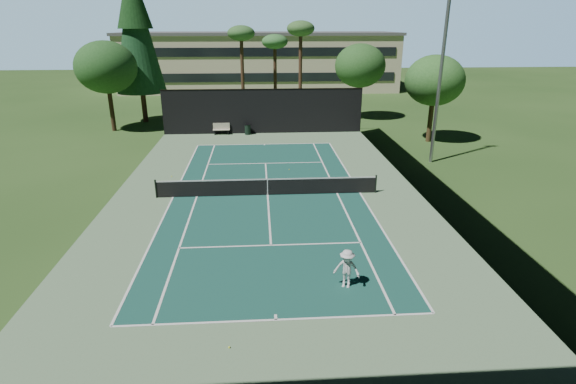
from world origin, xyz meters
name	(u,v)px	position (x,y,z in m)	size (l,w,h in m)	color
ground	(268,195)	(0.00, 0.00, 0.00)	(160.00, 160.00, 0.00)	#294C1C
apron_slab	(268,195)	(0.00, 0.00, 0.01)	(18.00, 32.00, 0.01)	#63875E
court_surface	(268,195)	(0.00, 0.00, 0.01)	(10.97, 23.77, 0.01)	#174B41
court_lines	(268,195)	(0.00, 0.00, 0.02)	(11.07, 23.87, 0.01)	white
tennis_net	(267,186)	(0.00, 0.00, 0.56)	(12.90, 0.10, 1.10)	black
fence	(267,162)	(0.00, 0.06, 2.01)	(18.04, 32.05, 4.03)	black
player	(347,269)	(2.76, -9.99, 0.78)	(1.01, 0.58, 1.56)	silver
tennis_ball_a	(229,347)	(-1.50, -13.19, 0.03)	(0.07, 0.07, 0.07)	#E4F437
tennis_ball_b	(265,182)	(-0.12, 2.22, 0.03)	(0.06, 0.06, 0.06)	#F0F637
tennis_ball_c	(289,170)	(1.59, 4.75, 0.03)	(0.07, 0.07, 0.07)	gold
tennis_ball_d	(172,176)	(-6.21, 3.76, 0.04)	(0.08, 0.08, 0.08)	#E9F638
park_bench	(221,128)	(-3.81, 15.79, 0.55)	(1.50, 0.45, 1.02)	beige
trash_bin	(248,129)	(-1.44, 15.56, 0.48)	(0.56, 0.56, 0.95)	black
pine_tree	(135,22)	(-12.00, 22.00, 9.55)	(4.80, 4.80, 15.00)	#492C1F
palm_a	(241,37)	(-2.00, 24.00, 8.19)	(2.80, 2.80, 9.32)	#49301F
palm_b	(275,44)	(1.50, 26.00, 7.36)	(2.80, 2.80, 8.42)	#442C1D
palm_c	(301,33)	(4.00, 23.00, 8.60)	(2.80, 2.80, 9.77)	#4B3020
decid_tree_a	(360,66)	(10.00, 22.00, 5.42)	(5.12, 5.12, 7.62)	#442B1D
decid_tree_b	(435,81)	(14.00, 12.00, 5.08)	(4.80, 4.80, 7.14)	#4D3A21
decid_tree_c	(106,67)	(-14.00, 18.00, 5.76)	(5.44, 5.44, 8.09)	#402B1B
campus_building	(260,61)	(0.00, 45.98, 4.21)	(40.50, 12.50, 8.30)	beige
light_pole	(441,71)	(12.00, 6.00, 6.46)	(0.90, 0.25, 12.22)	#96999E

